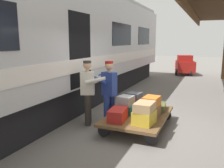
% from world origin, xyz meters
% --- Properties ---
extents(ground_plane, '(60.00, 60.00, 0.00)m').
position_xyz_m(ground_plane, '(0.00, 0.00, 0.00)').
color(ground_plane, slate).
extents(train_car, '(3.02, 18.42, 4.00)m').
position_xyz_m(train_car, '(3.35, 0.00, 2.06)').
color(train_car, '#B7BABF').
rests_on(train_car, ground_plane).
extents(luggage_cart, '(1.42, 2.20, 0.35)m').
position_xyz_m(luggage_cart, '(0.20, 0.00, 0.30)').
color(luggage_cart, brown).
rests_on(luggage_cart, ground_plane).
extents(suitcase_brown_leather, '(0.42, 0.58, 0.25)m').
position_xyz_m(suitcase_brown_leather, '(-0.12, 0.00, 0.48)').
color(suitcase_brown_leather, brown).
rests_on(suitcase_brown_leather, luggage_cart).
extents(suitcase_red_plastic, '(0.43, 0.67, 0.28)m').
position_xyz_m(suitcase_red_plastic, '(0.52, 0.61, 0.49)').
color(suitcase_red_plastic, '#AD231E').
rests_on(suitcase_red_plastic, luggage_cart).
extents(suitcase_olive_duffel, '(0.57, 0.65, 0.17)m').
position_xyz_m(suitcase_olive_duffel, '(-0.12, -0.60, 0.44)').
color(suitcase_olive_duffel, brown).
rests_on(suitcase_olive_duffel, luggage_cart).
extents(suitcase_yellow_case, '(0.47, 0.56, 0.30)m').
position_xyz_m(suitcase_yellow_case, '(-0.12, 0.61, 0.50)').
color(suitcase_yellow_case, gold).
rests_on(suitcase_yellow_case, luggage_cart).
extents(suitcase_teal_softside, '(0.46, 0.50, 0.22)m').
position_xyz_m(suitcase_teal_softside, '(0.52, 0.00, 0.46)').
color(suitcase_teal_softside, '#1E666B').
rests_on(suitcase_teal_softside, luggage_cart).
extents(suitcase_maroon_trunk, '(0.59, 0.67, 0.27)m').
position_xyz_m(suitcase_maroon_trunk, '(0.52, -0.60, 0.49)').
color(suitcase_maroon_trunk, maroon).
rests_on(suitcase_maroon_trunk, luggage_cart).
extents(suitcase_orange_carryall, '(0.40, 0.51, 0.24)m').
position_xyz_m(suitcase_orange_carryall, '(-0.13, -0.02, 0.72)').
color(suitcase_orange_carryall, '#CC6B23').
rests_on(suitcase_orange_carryall, suitcase_brown_leather).
extents(suitcase_tan_vintage, '(0.41, 0.55, 0.20)m').
position_xyz_m(suitcase_tan_vintage, '(-0.12, 0.60, 0.75)').
color(suitcase_tan_vintage, tan).
rests_on(suitcase_tan_vintage, suitcase_yellow_case).
extents(suitcase_slate_roller, '(0.41, 0.41, 0.15)m').
position_xyz_m(suitcase_slate_roller, '(0.50, -0.59, 0.70)').
color(suitcase_slate_roller, '#4C515B').
rests_on(suitcase_slate_roller, suitcase_maroon_trunk).
extents(suitcase_gray_aluminum, '(0.41, 0.43, 0.23)m').
position_xyz_m(suitcase_gray_aluminum, '(0.53, 0.03, 0.69)').
color(suitcase_gray_aluminum, '#9EA0A5').
rests_on(suitcase_gray_aluminum, suitcase_teal_softside).
extents(porter_in_overalls, '(0.73, 0.55, 1.70)m').
position_xyz_m(porter_in_overalls, '(0.96, 0.15, 0.93)').
color(porter_in_overalls, navy).
rests_on(porter_in_overalls, ground_plane).
extents(porter_by_door, '(0.74, 0.60, 1.70)m').
position_xyz_m(porter_by_door, '(1.48, 0.28, 0.93)').
color(porter_by_door, '#332D28').
rests_on(porter_by_door, ground_plane).
extents(baggage_tug, '(1.47, 1.91, 1.30)m').
position_xyz_m(baggage_tug, '(0.12, -10.42, 0.63)').
color(baggage_tug, '#B21E19').
rests_on(baggage_tug, ground_plane).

